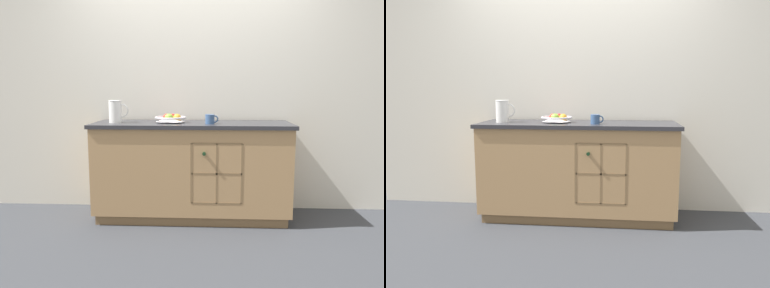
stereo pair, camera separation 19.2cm
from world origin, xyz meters
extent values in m
plane|color=#383A3F|center=(0.00, 0.00, 0.00)|extent=(14.00, 14.00, 0.00)
cube|color=silver|center=(0.00, 0.36, 1.27)|extent=(4.40, 0.06, 2.55)
cube|color=brown|center=(0.00, 0.00, 0.04)|extent=(1.75, 0.52, 0.09)
cube|color=tan|center=(0.00, 0.00, 0.49)|extent=(1.81, 0.58, 0.80)
cube|color=#2D2D33|center=(0.00, 0.00, 0.90)|extent=(1.85, 0.62, 0.03)
cube|color=brown|center=(0.23, -0.19, 0.50)|extent=(0.44, 0.01, 0.54)
cube|color=brown|center=(0.01, -0.24, 0.50)|extent=(0.02, 0.10, 0.54)
cube|color=brown|center=(0.45, -0.24, 0.50)|extent=(0.02, 0.10, 0.54)
cube|color=brown|center=(0.23, -0.24, 0.23)|extent=(0.44, 0.10, 0.02)
cube|color=brown|center=(0.23, -0.24, 0.50)|extent=(0.44, 0.10, 0.02)
cube|color=brown|center=(0.23, -0.24, 0.77)|extent=(0.44, 0.10, 0.02)
cube|color=brown|center=(0.23, -0.24, 0.50)|extent=(0.02, 0.10, 0.54)
cylinder|color=#19381E|center=(0.12, -0.12, 0.68)|extent=(0.08, 0.21, 0.08)
cylinder|color=#19381E|center=(0.12, -0.28, 0.68)|extent=(0.03, 0.09, 0.03)
cylinder|color=silver|center=(-0.20, 0.00, 0.93)|extent=(0.13, 0.13, 0.01)
cone|color=silver|center=(-0.20, 0.00, 0.96)|extent=(0.27, 0.27, 0.05)
torus|color=silver|center=(-0.20, 0.00, 0.97)|extent=(0.30, 0.30, 0.02)
sphere|color=red|center=(-0.19, 0.06, 0.97)|extent=(0.07, 0.07, 0.07)
sphere|color=gold|center=(-0.14, -0.02, 0.97)|extent=(0.08, 0.08, 0.08)
sphere|color=#7FA838|center=(-0.21, -0.02, 0.97)|extent=(0.08, 0.08, 0.08)
sphere|color=red|center=(-0.24, 0.03, 0.97)|extent=(0.07, 0.07, 0.07)
cylinder|color=white|center=(-0.72, -0.04, 1.03)|extent=(0.12, 0.12, 0.21)
torus|color=white|center=(-0.72, -0.04, 1.13)|extent=(0.12, 0.12, 0.01)
torus|color=white|center=(-0.65, -0.04, 1.04)|extent=(0.12, 0.01, 0.12)
cylinder|color=#385684|center=(0.17, -0.12, 0.97)|extent=(0.08, 0.08, 0.09)
torus|color=#385684|center=(0.21, -0.12, 0.97)|extent=(0.07, 0.01, 0.07)
camera|label=1|loc=(0.19, -3.49, 1.24)|focal=35.00mm
camera|label=2|loc=(0.38, -3.48, 1.24)|focal=35.00mm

